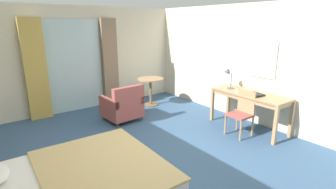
{
  "coord_description": "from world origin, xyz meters",
  "views": [
    {
      "loc": [
        -2.14,
        -3.11,
        2.13
      ],
      "look_at": [
        0.46,
        0.29,
        0.93
      ],
      "focal_mm": 27.52,
      "sensor_mm": 36.0,
      "label": 1
    }
  ],
  "objects": [
    {
      "name": "ground",
      "position": [
        0.0,
        0.0,
        -0.05
      ],
      "size": [
        5.86,
        7.12,
        0.1
      ],
      "primitive_type": "cube",
      "color": "#38567A"
    },
    {
      "name": "wall_back",
      "position": [
        0.0,
        3.3,
        1.27
      ],
      "size": [
        5.46,
        0.12,
        2.53
      ],
      "primitive_type": "cube",
      "color": "beige",
      "rests_on": "ground"
    },
    {
      "name": "wall_right",
      "position": [
        2.67,
        0.0,
        1.27
      ],
      "size": [
        0.12,
        6.72,
        2.53
      ],
      "primitive_type": "cube",
      "color": "beige",
      "rests_on": "ground"
    },
    {
      "name": "balcony_glass_door",
      "position": [
        -0.17,
        3.22,
        1.11
      ],
      "size": [
        1.33,
        0.02,
        2.23
      ],
      "primitive_type": "cube",
      "color": "silver",
      "rests_on": "ground"
    },
    {
      "name": "curtain_panel_left",
      "position": [
        -1.05,
        3.12,
        1.12
      ],
      "size": [
        0.46,
        0.1,
        2.25
      ],
      "primitive_type": "cube",
      "color": "tan",
      "rests_on": "ground"
    },
    {
      "name": "curtain_panel_right",
      "position": [
        0.72,
        3.12,
        1.12
      ],
      "size": [
        0.4,
        0.1,
        2.25
      ],
      "primitive_type": "cube",
      "color": "#897056",
      "rests_on": "ground"
    },
    {
      "name": "writing_desk",
      "position": [
        2.24,
        -0.13,
        0.67
      ],
      "size": [
        0.62,
        1.6,
        0.76
      ],
      "color": "tan",
      "rests_on": "ground"
    },
    {
      "name": "desk_chair",
      "position": [
        1.87,
        -0.24,
        0.48
      ],
      "size": [
        0.41,
        0.41,
        0.87
      ],
      "color": "#9E4C47",
      "rests_on": "ground"
    },
    {
      "name": "desk_lamp",
      "position": [
        2.2,
        0.42,
        1.08
      ],
      "size": [
        0.16,
        0.26,
        0.46
      ],
      "color": "#4C4C51",
      "rests_on": "writing_desk"
    },
    {
      "name": "closed_book",
      "position": [
        2.16,
        -0.3,
        0.78
      ],
      "size": [
        0.27,
        0.31,
        0.03
      ],
      "primitive_type": "cube",
      "rotation": [
        0.0,
        0.0,
        -0.14
      ],
      "color": "#232328",
      "rests_on": "writing_desk"
    },
    {
      "name": "armchair_by_window",
      "position": [
        0.37,
        1.82,
        0.34
      ],
      "size": [
        0.79,
        0.77,
        0.84
      ],
      "color": "#9E4C47",
      "rests_on": "ground"
    },
    {
      "name": "round_cafe_table",
      "position": [
        1.5,
        2.41,
        0.54
      ],
      "size": [
        0.68,
        0.68,
        0.73
      ],
      "color": "tan",
      "rests_on": "ground"
    },
    {
      "name": "wall_mirror",
      "position": [
        2.59,
        -0.13,
        1.41
      ],
      "size": [
        0.02,
        0.59,
        0.74
      ],
      "color": "silver"
    }
  ]
}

